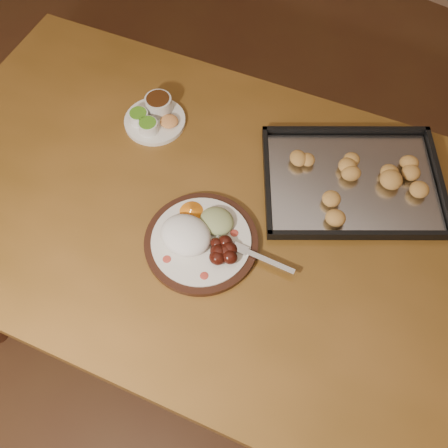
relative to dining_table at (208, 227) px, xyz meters
The scene contains 5 objects.
ground 0.70m from the dining_table, 143.68° to the left, with size 4.00×4.00×0.00m, color brown.
dining_table is the anchor object (origin of this frame).
dinner_plate 0.15m from the dining_table, 64.36° to the right, with size 0.35×0.26×0.06m.
condiment_saucer 0.33m from the dining_table, 151.73° to the left, with size 0.16×0.16×0.05m.
baking_tray 0.38m from the dining_table, 44.91° to the left, with size 0.54×0.51×0.05m.
Camera 1 is at (0.59, -0.65, 1.77)m, focal length 40.00 mm.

